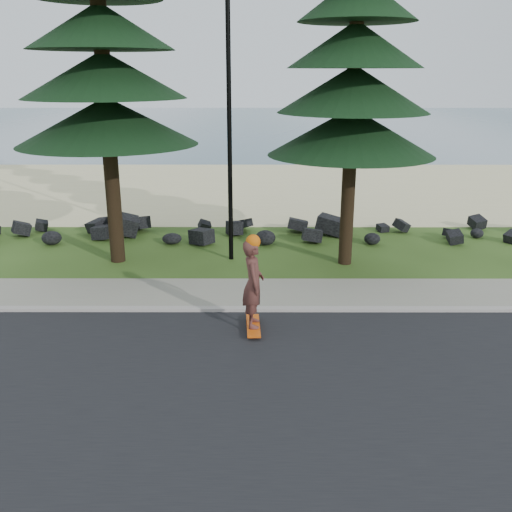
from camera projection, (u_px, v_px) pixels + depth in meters
The scene contains 9 objects.
ground at pixel (226, 297), 14.82m from camera, with size 160.00×160.00×0.00m, color #2C4515.
road at pixel (213, 389), 10.54m from camera, with size 160.00×7.00×0.02m, color black.
kerb at pixel (224, 309), 13.95m from camera, with size 160.00×0.20×0.10m, color #A59C94.
sidewalk at pixel (226, 293), 15.00m from camera, with size 160.00×2.00×0.08m, color gray.
beach_sand at pixel (241, 188), 28.61m from camera, with size 160.00×15.00×0.01m, color beige.
ocean at pixel (250, 124), 63.32m from camera, with size 160.00×58.00×0.01m, color #395D6D.
seawall_boulders at pixel (234, 238), 20.15m from camera, with size 60.00×2.40×1.10m, color black, non-canonical shape.
lamp_post at pixel (229, 124), 16.59m from camera, with size 0.25×0.14×8.14m.
skateboarder at pixel (253, 284), 12.60m from camera, with size 0.51×1.21×2.24m.
Camera 1 is at (0.81, -13.76, 5.61)m, focal length 40.00 mm.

